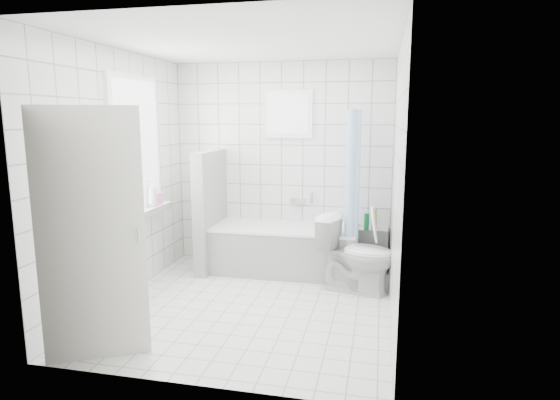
# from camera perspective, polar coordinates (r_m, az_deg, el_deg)

# --- Properties ---
(ground) EXTENTS (3.00, 3.00, 0.00)m
(ground) POSITION_cam_1_polar(r_m,az_deg,el_deg) (4.95, -3.55, -12.66)
(ground) COLOR white
(ground) RESTS_ON ground
(ceiling) EXTENTS (3.00, 3.00, 0.00)m
(ceiling) POSITION_cam_1_polar(r_m,az_deg,el_deg) (4.62, -3.92, 18.62)
(ceiling) COLOR white
(ceiling) RESTS_ON ground
(wall_back) EXTENTS (2.80, 0.02, 2.60)m
(wall_back) POSITION_cam_1_polar(r_m,az_deg,el_deg) (6.05, 0.18, 4.27)
(wall_back) COLOR white
(wall_back) RESTS_ON ground
(wall_front) EXTENTS (2.80, 0.02, 2.60)m
(wall_front) POSITION_cam_1_polar(r_m,az_deg,el_deg) (3.21, -11.08, -1.08)
(wall_front) COLOR white
(wall_front) RESTS_ON ground
(wall_left) EXTENTS (0.02, 3.00, 2.60)m
(wall_left) POSITION_cam_1_polar(r_m,az_deg,el_deg) (5.17, -18.84, 2.74)
(wall_left) COLOR white
(wall_left) RESTS_ON ground
(wall_right) EXTENTS (0.02, 3.00, 2.60)m
(wall_right) POSITION_cam_1_polar(r_m,az_deg,el_deg) (4.44, 13.96, 1.85)
(wall_right) COLOR white
(wall_right) RESTS_ON ground
(window_left) EXTENTS (0.01, 0.90, 1.40)m
(window_left) POSITION_cam_1_polar(r_m,az_deg,el_deg) (5.38, -16.96, 6.32)
(window_left) COLOR white
(window_left) RESTS_ON wall_left
(window_back) EXTENTS (0.50, 0.01, 0.50)m
(window_back) POSITION_cam_1_polar(r_m,az_deg,el_deg) (5.96, 1.05, 10.44)
(window_back) COLOR white
(window_back) RESTS_ON wall_back
(window_sill) EXTENTS (0.18, 1.02, 0.08)m
(window_sill) POSITION_cam_1_polar(r_m,az_deg,el_deg) (5.45, -16.15, -1.46)
(window_sill) COLOR white
(window_sill) RESTS_ON wall_left
(door) EXTENTS (0.72, 0.42, 2.00)m
(door) POSITION_cam_1_polar(r_m,az_deg,el_deg) (3.89, -21.98, -4.23)
(door) COLOR silver
(door) RESTS_ON ground
(bathtub) EXTENTS (1.77, 0.77, 0.58)m
(bathtub) POSITION_cam_1_polar(r_m,az_deg,el_deg) (5.86, 0.61, -5.99)
(bathtub) COLOR white
(bathtub) RESTS_ON ground
(partition_wall) EXTENTS (0.15, 0.85, 1.50)m
(partition_wall) POSITION_cam_1_polar(r_m,az_deg,el_deg) (5.96, -8.46, -1.28)
(partition_wall) COLOR white
(partition_wall) RESTS_ON ground
(tiled_ledge) EXTENTS (0.40, 0.24, 0.55)m
(tiled_ledge) POSITION_cam_1_polar(r_m,az_deg,el_deg) (6.00, 11.03, -5.96)
(tiled_ledge) COLOR white
(tiled_ledge) RESTS_ON ground
(toilet) EXTENTS (0.91, 0.64, 0.84)m
(toilet) POSITION_cam_1_polar(r_m,az_deg,el_deg) (5.26, 9.31, -6.51)
(toilet) COLOR white
(toilet) RESTS_ON ground
(curtain_rod) EXTENTS (0.02, 0.80, 0.02)m
(curtain_rod) POSITION_cam_1_polar(r_m,az_deg,el_deg) (5.50, 9.19, 10.86)
(curtain_rod) COLOR silver
(curtain_rod) RESTS_ON wall_back
(shower_curtain) EXTENTS (0.14, 0.48, 1.78)m
(shower_curtain) POSITION_cam_1_polar(r_m,az_deg,el_deg) (5.43, 8.85, 1.35)
(shower_curtain) COLOR #4686CE
(shower_curtain) RESTS_ON curtain_rod
(tub_faucet) EXTENTS (0.18, 0.06, 0.06)m
(tub_faucet) POSITION_cam_1_polar(r_m,az_deg,el_deg) (6.04, 2.19, -0.07)
(tub_faucet) COLOR silver
(tub_faucet) RESTS_ON wall_back
(sill_bottles) EXTENTS (0.15, 0.76, 0.31)m
(sill_bottles) POSITION_cam_1_polar(r_m,az_deg,el_deg) (5.41, -16.16, 0.42)
(sill_bottles) COLOR pink
(sill_bottles) RESTS_ON window_sill
(ledge_bottles) EXTENTS (0.16, 0.16, 0.24)m
(ledge_bottles) POSITION_cam_1_polar(r_m,az_deg,el_deg) (5.85, 11.13, -2.43)
(ledge_bottles) COLOR yellow
(ledge_bottles) RESTS_ON tiled_ledge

